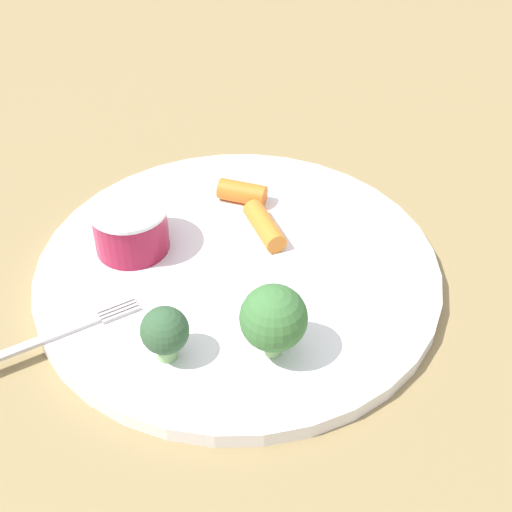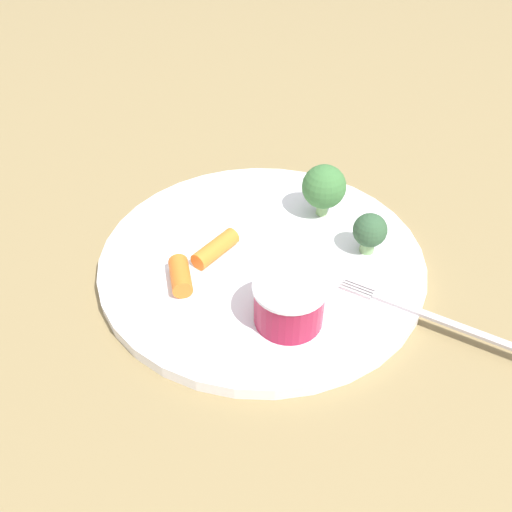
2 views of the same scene
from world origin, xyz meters
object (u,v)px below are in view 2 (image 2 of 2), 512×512
Objects in this scene: plate at (262,259)px; sauce_cup at (288,303)px; carrot_stick_1 at (180,276)px; broccoli_floret_1 at (324,187)px; broccoli_floret_0 at (370,231)px; carrot_stick_0 at (215,249)px; fork at (448,323)px.

sauce_cup is at bearing -90.35° from plate.
sauce_cup is at bearing -39.49° from carrot_stick_1.
sauce_cup is at bearing -120.15° from broccoli_floret_1.
plate is 5.50× the size of broccoli_floret_1.
broccoli_floret_0 reaches higher than carrot_stick_0.
broccoli_floret_1 reaches higher than sauce_cup.
broccoli_floret_1 is 0.18m from fork.
broccoli_floret_0 is at bearing 105.17° from fork.
carrot_stick_0 is at bearing 141.84° from fork.
broccoli_floret_0 is at bearing -11.23° from plate.
broccoli_floret_0 reaches higher than fork.
carrot_stick_0 is at bearing 168.36° from broccoli_floret_0.
fork reaches higher than plate.
broccoli_floret_0 is 0.14m from carrot_stick_0.
broccoli_floret_1 is (0.08, 0.05, 0.04)m from plate.
plate is 7.72× the size of carrot_stick_1.
plate is 0.17m from fork.
sauce_cup is 0.15m from broccoli_floret_1.
plate is 5.10× the size of sauce_cup.
broccoli_floret_0 is 1.04× the size of carrot_stick_1.
broccoli_floret_1 is 1.10× the size of carrot_stick_0.
plate is 0.10m from broccoli_floret_1.
sauce_cup is 0.41× the size of fork.
carrot_stick_1 is at bearing -141.81° from carrot_stick_0.
broccoli_floret_1 reaches higher than broccoli_floret_0.
broccoli_floret_0 is 0.74× the size of broccoli_floret_1.
carrot_stick_1 is (-0.04, -0.03, 0.00)m from carrot_stick_0.
sauce_cup is at bearing 163.34° from fork.
fork is at bearing -44.28° from plate.
carrot_stick_1 is at bearing -156.74° from broccoli_floret_1.
carrot_stick_1 is (-0.15, -0.07, -0.02)m from broccoli_floret_1.
broccoli_floret_1 is (-0.02, 0.07, 0.01)m from broccoli_floret_0.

